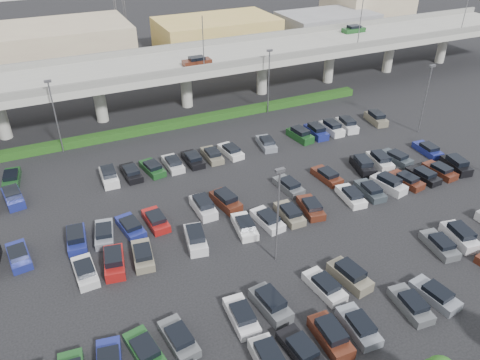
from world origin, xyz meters
name	(u,v)px	position (x,y,z in m)	size (l,w,h in m)	color
ground	(241,216)	(0.00, 0.00, 0.00)	(280.00, 280.00, 0.00)	black
overpass	(153,70)	(-0.22, 31.99, 6.97)	(150.00, 13.00, 15.80)	gray
hedge	(172,124)	(0.00, 25.00, 0.55)	(66.00, 1.60, 1.10)	#163B11
parked_cars	(254,230)	(-0.21, -3.69, 0.63)	(63.03, 41.63, 1.67)	black
light_poles	(197,167)	(-4.13, 2.00, 6.24)	(66.90, 48.38, 10.30)	#54545A
distant_buildings	(173,36)	(12.38, 61.81, 3.74)	(138.00, 24.00, 9.00)	gray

